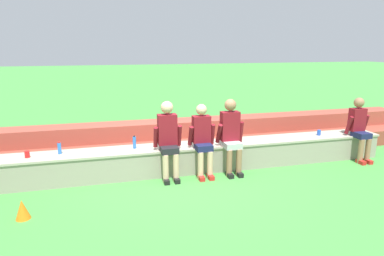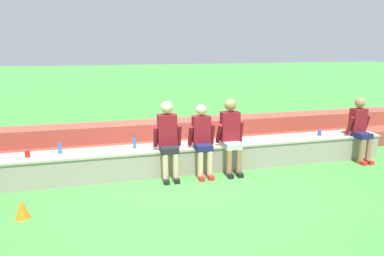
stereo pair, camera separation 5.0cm
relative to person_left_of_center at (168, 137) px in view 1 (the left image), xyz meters
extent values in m
plane|color=#428E3D|center=(0.26, -0.01, -0.80)|extent=(80.00, 80.00, 0.00)
cube|color=gray|center=(0.26, 0.28, -0.54)|extent=(9.03, 0.58, 0.54)
cube|color=#ABA28E|center=(0.26, 0.28, -0.28)|extent=(9.07, 0.62, 0.04)
cube|color=#974131|center=(0.26, 1.03, -0.62)|extent=(12.71, 0.61, 0.38)
cube|color=#9B4435|center=(0.26, 1.64, -0.43)|extent=(12.71, 0.61, 0.75)
cylinder|color=#DBAD89|center=(-0.10, -0.21, -0.54)|extent=(0.11, 0.11, 0.54)
cylinder|color=#DBAD89|center=(0.10, -0.21, -0.54)|extent=(0.11, 0.11, 0.54)
cube|color=black|center=(-0.10, -0.25, -0.76)|extent=(0.10, 0.22, 0.08)
cube|color=black|center=(0.10, -0.25, -0.76)|extent=(0.10, 0.22, 0.08)
cube|color=black|center=(0.00, -0.09, -0.21)|extent=(0.32, 0.31, 0.12)
cube|color=maroon|center=(0.00, 0.08, 0.13)|extent=(0.36, 0.20, 0.58)
sphere|color=#DBAD89|center=(0.00, 0.08, 0.56)|extent=(0.23, 0.23, 0.23)
cylinder|color=maroon|center=(-0.23, 0.06, 0.00)|extent=(0.08, 0.21, 0.42)
cylinder|color=maroon|center=(0.23, 0.06, 0.00)|extent=(0.08, 0.19, 0.43)
cylinder|color=#DBAD89|center=(0.57, -0.22, -0.54)|extent=(0.11, 0.11, 0.54)
cylinder|color=#DBAD89|center=(0.76, -0.22, -0.54)|extent=(0.11, 0.11, 0.54)
cube|color=red|center=(0.57, -0.26, -0.76)|extent=(0.10, 0.22, 0.08)
cube|color=red|center=(0.76, -0.26, -0.76)|extent=(0.10, 0.22, 0.08)
cube|color=#191E47|center=(0.67, -0.09, -0.21)|extent=(0.31, 0.32, 0.12)
cube|color=maroon|center=(0.67, 0.06, 0.10)|extent=(0.34, 0.20, 0.52)
sphere|color=#DBAD89|center=(0.67, 0.06, 0.49)|extent=(0.21, 0.21, 0.21)
cylinder|color=maroon|center=(0.44, 0.04, -0.01)|extent=(0.08, 0.23, 0.42)
cylinder|color=maroon|center=(0.89, 0.04, -0.01)|extent=(0.08, 0.17, 0.43)
cylinder|color=#996B4C|center=(1.15, -0.23, -0.54)|extent=(0.11, 0.11, 0.54)
cylinder|color=#996B4C|center=(1.34, -0.23, -0.54)|extent=(0.11, 0.11, 0.54)
cube|color=black|center=(1.15, -0.27, -0.76)|extent=(0.10, 0.22, 0.08)
cube|color=black|center=(1.34, -0.27, -0.76)|extent=(0.10, 0.22, 0.08)
cube|color=#B2B2B7|center=(1.25, -0.10, -0.21)|extent=(0.33, 0.33, 0.12)
cube|color=maroon|center=(1.25, 0.05, 0.13)|extent=(0.36, 0.20, 0.58)
sphere|color=#996B4C|center=(1.25, 0.05, 0.56)|extent=(0.23, 0.23, 0.23)
cylinder|color=maroon|center=(1.01, 0.03, 0.00)|extent=(0.08, 0.25, 0.42)
cylinder|color=maroon|center=(1.48, 0.03, 0.00)|extent=(0.08, 0.15, 0.43)
cylinder|color=#996B4C|center=(4.15, -0.25, -0.54)|extent=(0.11, 0.11, 0.54)
cylinder|color=#996B4C|center=(4.33, -0.25, -0.54)|extent=(0.11, 0.11, 0.54)
cube|color=red|center=(4.15, -0.29, -0.76)|extent=(0.10, 0.22, 0.08)
cube|color=red|center=(4.33, -0.29, -0.76)|extent=(0.10, 0.22, 0.08)
cube|color=#191E47|center=(4.24, -0.10, -0.21)|extent=(0.29, 0.34, 0.12)
cube|color=maroon|center=(4.24, 0.07, 0.09)|extent=(0.32, 0.20, 0.50)
sphere|color=#996B4C|center=(4.24, 0.07, 0.47)|extent=(0.22, 0.22, 0.22)
cylinder|color=maroon|center=(4.03, 0.05, -0.02)|extent=(0.08, 0.21, 0.42)
cylinder|color=maroon|center=(4.45, 0.05, -0.02)|extent=(0.08, 0.17, 0.43)
cylinder|color=blue|center=(-0.60, 0.32, -0.15)|extent=(0.07, 0.07, 0.23)
cylinder|color=black|center=(-0.60, 0.32, -0.02)|extent=(0.04, 0.04, 0.02)
cylinder|color=blue|center=(-1.97, 0.33, -0.16)|extent=(0.07, 0.07, 0.21)
cylinder|color=red|center=(-1.97, 0.33, -0.04)|extent=(0.04, 0.04, 0.02)
cylinder|color=blue|center=(3.44, 0.27, -0.20)|extent=(0.08, 0.08, 0.12)
cylinder|color=red|center=(-2.50, 0.25, -0.20)|extent=(0.08, 0.08, 0.12)
cylinder|color=red|center=(1.53, 0.28, -0.20)|extent=(0.08, 0.08, 0.12)
cone|color=orange|center=(-2.38, -1.02, -0.66)|extent=(0.21, 0.21, 0.29)
camera|label=1|loc=(-1.12, -5.99, 1.68)|focal=31.48mm
camera|label=2|loc=(-1.07, -6.01, 1.68)|focal=31.48mm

